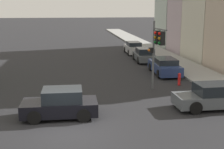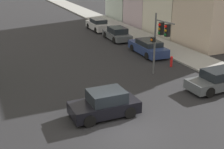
# 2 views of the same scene
# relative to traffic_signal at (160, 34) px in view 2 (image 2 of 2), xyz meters

# --- Properties ---
(ground_plane) EXTENTS (300.00, 300.00, 0.00)m
(ground_plane) POSITION_rel_traffic_signal_xyz_m (-5.89, -6.28, -3.27)
(ground_plane) COLOR black
(sidewalk_strip) EXTENTS (3.35, 60.00, 0.15)m
(sidewalk_strip) POSITION_rel_traffic_signal_xyz_m (5.10, 27.57, -3.20)
(sidewalk_strip) COLOR gray
(sidewalk_strip) RESTS_ON ground_plane
(traffic_signal) EXTENTS (0.76, 2.11, 4.72)m
(traffic_signal) POSITION_rel_traffic_signal_xyz_m (0.00, 0.00, 0.00)
(traffic_signal) COLOR #515456
(traffic_signal) RESTS_ON ground_plane
(crossing_car_0) EXTENTS (4.28, 1.90, 1.43)m
(crossing_car_0) POSITION_rel_traffic_signal_xyz_m (2.24, -3.90, -2.60)
(crossing_car_0) COLOR #4C5156
(crossing_car_0) RESTS_ON ground_plane
(crossing_car_1) EXTENTS (3.90, 1.97, 1.52)m
(crossing_car_1) POSITION_rel_traffic_signal_xyz_m (-6.26, -4.20, -2.56)
(crossing_car_1) COLOR black
(crossing_car_1) RESTS_ON ground_plane
(parked_car_0) EXTENTS (2.07, 4.84, 1.40)m
(parked_car_0) POSITION_rel_traffic_signal_xyz_m (2.27, 5.34, -2.59)
(parked_car_0) COLOR navy
(parked_car_0) RESTS_ON ground_plane
(parked_car_1) EXTENTS (2.05, 4.31, 1.43)m
(parked_car_1) POSITION_rel_traffic_signal_xyz_m (2.04, 11.59, -2.59)
(parked_car_1) COLOR #4C5156
(parked_car_1) RESTS_ON ground_plane
(parked_car_2) EXTENTS (1.88, 4.47, 1.47)m
(parked_car_2) POSITION_rel_traffic_signal_xyz_m (2.02, 17.10, -2.56)
(parked_car_2) COLOR #B7B7BC
(parked_car_2) RESTS_ON ground_plane
(fire_hydrant) EXTENTS (0.22, 0.22, 0.92)m
(fire_hydrant) POSITION_rel_traffic_signal_xyz_m (2.17, 1.42, -2.78)
(fire_hydrant) COLOR red
(fire_hydrant) RESTS_ON ground_plane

